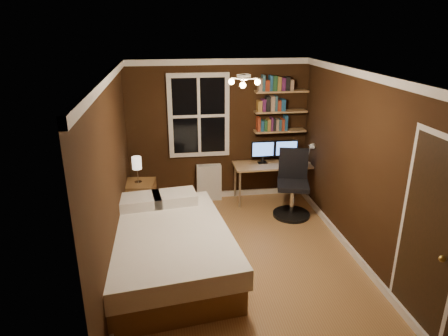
{
  "coord_description": "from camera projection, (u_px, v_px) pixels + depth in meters",
  "views": [
    {
      "loc": [
        -0.92,
        -4.7,
        3.05
      ],
      "look_at": [
        -0.15,
        0.45,
        1.16
      ],
      "focal_mm": 32.0,
      "sensor_mm": 36.0,
      "label": 1
    }
  ],
  "objects": [
    {
      "name": "books_row_upper",
      "position": [
        282.0,
        84.0,
        6.82
      ],
      "size": [
        0.54,
        0.16,
        0.23
      ],
      "primitive_type": null,
      "color": "#23522B",
      "rests_on": "bookshelf_upper"
    },
    {
      "name": "monitor_right",
      "position": [
        286.0,
        151.0,
        7.14
      ],
      "size": [
        0.42,
        0.12,
        0.41
      ],
      "primitive_type": null,
      "color": "black",
      "rests_on": "desk"
    },
    {
      "name": "office_chair",
      "position": [
        292.0,
        190.0,
        6.63
      ],
      "size": [
        0.62,
        0.62,
        1.12
      ],
      "rotation": [
        0.0,
        0.0,
        -0.26
      ],
      "color": "black",
      "rests_on": "ground"
    },
    {
      "name": "wall_left",
      "position": [
        113.0,
        179.0,
        4.89
      ],
      "size": [
        0.04,
        4.2,
        2.5
      ],
      "primitive_type": "cube",
      "color": "black",
      "rests_on": "ground"
    },
    {
      "name": "door_knob",
      "position": [
        442.0,
        259.0,
        3.69
      ],
      "size": [
        0.06,
        0.06,
        0.06
      ],
      "primitive_type": "sphere",
      "color": "gold",
      "rests_on": "door"
    },
    {
      "name": "books_row_lower",
      "position": [
        280.0,
        124.0,
        7.06
      ],
      "size": [
        0.6,
        0.16,
        0.23
      ],
      "primitive_type": null,
      "color": "maroon",
      "rests_on": "bookshelf_lower"
    },
    {
      "name": "bookshelf_lower",
      "position": [
        280.0,
        131.0,
        7.1
      ],
      "size": [
        0.92,
        0.22,
        0.03
      ],
      "primitive_type": "cube",
      "color": "#A97F52",
      "rests_on": "wall_back"
    },
    {
      "name": "nightstand",
      "position": [
        140.0,
        200.0,
        6.55
      ],
      "size": [
        0.56,
        0.56,
        0.63
      ],
      "primitive_type": "cube",
      "rotation": [
        0.0,
        0.0,
        -0.12
      ],
      "color": "brown",
      "rests_on": "ground"
    },
    {
      "name": "ceiling_fixture",
      "position": [
        244.0,
        83.0,
        4.62
      ],
      "size": [
        0.44,
        0.44,
        0.18
      ],
      "primitive_type": null,
      "color": "beige",
      "rests_on": "ceiling"
    },
    {
      "name": "bookshelf_upper",
      "position": [
        282.0,
        91.0,
        6.86
      ],
      "size": [
        0.92,
        0.22,
        0.03
      ],
      "primitive_type": "cube",
      "color": "#A97F52",
      "rests_on": "wall_back"
    },
    {
      "name": "radiator",
      "position": [
        209.0,
        182.0,
        7.24
      ],
      "size": [
        0.44,
        0.16,
        0.66
      ],
      "primitive_type": "cube",
      "color": "silver",
      "rests_on": "ground"
    },
    {
      "name": "floor",
      "position": [
        240.0,
        257.0,
        5.54
      ],
      "size": [
        4.2,
        4.2,
        0.0
      ],
      "primitive_type": "plane",
      "color": "#97643C",
      "rests_on": "ground"
    },
    {
      "name": "window",
      "position": [
        199.0,
        116.0,
        6.88
      ],
      "size": [
        1.06,
        0.06,
        1.46
      ],
      "primitive_type": "cube",
      "color": "white",
      "rests_on": "wall_back"
    },
    {
      "name": "bed",
      "position": [
        166.0,
        249.0,
        5.12
      ],
      "size": [
        1.84,
        2.37,
        0.75
      ],
      "rotation": [
        0.0,
        0.0,
        0.12
      ],
      "color": "brown",
      "rests_on": "ground"
    },
    {
      "name": "wall_back",
      "position": [
        219.0,
        131.0,
        7.06
      ],
      "size": [
        3.2,
        0.04,
        2.5
      ],
      "primitive_type": "cube",
      "color": "black",
      "rests_on": "ground"
    },
    {
      "name": "door",
      "position": [
        427.0,
        240.0,
        3.97
      ],
      "size": [
        0.03,
        0.82,
        2.05
      ],
      "primitive_type": null,
      "color": "black",
      "rests_on": "ground"
    },
    {
      "name": "books_row_middle",
      "position": [
        281.0,
        104.0,
        6.94
      ],
      "size": [
        0.42,
        0.16,
        0.23
      ],
      "primitive_type": null,
      "color": "navy",
      "rests_on": "bookshelf_middle"
    },
    {
      "name": "bedside_lamp",
      "position": [
        137.0,
        170.0,
        6.37
      ],
      "size": [
        0.15,
        0.15,
        0.43
      ],
      "primitive_type": null,
      "color": "white",
      "rests_on": "nightstand"
    },
    {
      "name": "bookshelf_middle",
      "position": [
        281.0,
        111.0,
        6.98
      ],
      "size": [
        0.92,
        0.22,
        0.03
      ],
      "primitive_type": "cube",
      "color": "#A97F52",
      "rests_on": "wall_back"
    },
    {
      "name": "desk_lamp",
      "position": [
        310.0,
        153.0,
        6.98
      ],
      "size": [
        0.14,
        0.32,
        0.44
      ],
      "primitive_type": null,
      "color": "silver",
      "rests_on": "desk"
    },
    {
      "name": "desk",
      "position": [
        274.0,
        167.0,
        7.13
      ],
      "size": [
        1.46,
        0.55,
        0.69
      ],
      "color": "#A97F52",
      "rests_on": "ground"
    },
    {
      "name": "wall_right",
      "position": [
        358.0,
        166.0,
        5.33
      ],
      "size": [
        0.04,
        4.2,
        2.5
      ],
      "primitive_type": "cube",
      "color": "black",
      "rests_on": "ground"
    },
    {
      "name": "ceiling",
      "position": [
        242.0,
        73.0,
        4.68
      ],
      "size": [
        3.2,
        4.2,
        0.02
      ],
      "primitive_type": "cube",
      "color": "white",
      "rests_on": "wall_back"
    },
    {
      "name": "monitor_left",
      "position": [
        263.0,
        152.0,
        7.08
      ],
      "size": [
        0.42,
        0.12,
        0.41
      ],
      "primitive_type": null,
      "color": "black",
      "rests_on": "desk"
    }
  ]
}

